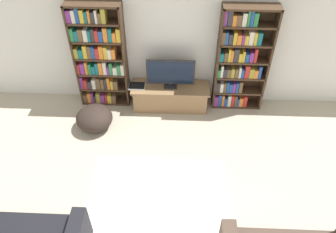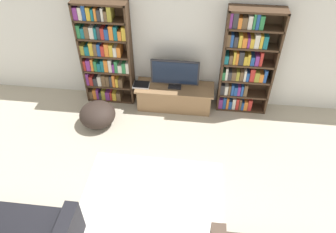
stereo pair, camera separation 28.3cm
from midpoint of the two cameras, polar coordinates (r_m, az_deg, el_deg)
wall_back at (r=5.98m, az=-0.81°, el=13.37°), size 8.80×0.06×2.60m
bookshelf_left at (r=6.17m, az=-13.24°, el=10.13°), size 0.93×0.30×2.01m
bookshelf_right at (r=6.04m, az=11.02°, el=9.56°), size 0.93×0.30×2.01m
tv_stand at (r=6.31m, az=-0.84°, el=3.48°), size 1.47×0.51×0.47m
television at (r=5.99m, az=-0.89°, el=7.51°), size 0.88×0.16×0.58m
laptop at (r=6.21m, az=-6.76°, el=5.26°), size 0.31×0.24×0.03m
area_rug at (r=4.99m, az=-3.64°, el=-14.47°), size 2.08×1.63×0.02m
beanbag_ottoman at (r=6.06m, az=-14.02°, el=-0.30°), size 0.65×0.65×0.42m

